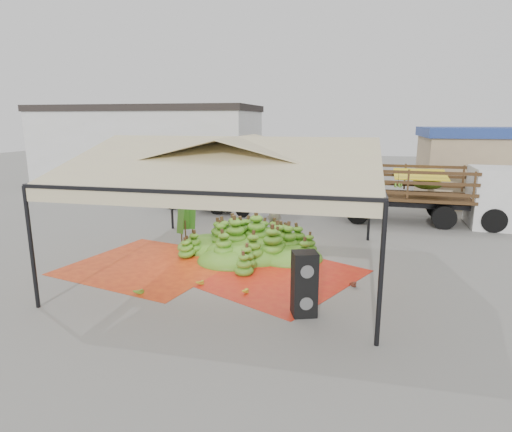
% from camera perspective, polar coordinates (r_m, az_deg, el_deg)
% --- Properties ---
extents(ground, '(90.00, 90.00, 0.00)m').
position_cam_1_polar(ground, '(13.49, -2.29, -6.72)').
color(ground, slate).
rests_on(ground, ground).
extents(canopy_tent, '(8.10, 8.10, 4.00)m').
position_cam_1_polar(canopy_tent, '(12.78, -2.42, 7.38)').
color(canopy_tent, black).
rests_on(canopy_tent, ground).
extents(building_white, '(14.30, 6.30, 5.40)m').
position_cam_1_polar(building_white, '(29.54, -14.08, 8.87)').
color(building_white, silver).
rests_on(building_white, ground).
extents(building_tan, '(6.30, 5.30, 4.10)m').
position_cam_1_polar(building_tan, '(26.22, 27.78, 5.96)').
color(building_tan, tan).
rests_on(building_tan, ground).
extents(tarp_left, '(5.45, 5.29, 0.01)m').
position_cam_1_polar(tarp_left, '(14.03, -13.82, -6.28)').
color(tarp_left, '#DF4C14').
rests_on(tarp_left, ground).
extents(tarp_right, '(5.66, 5.75, 0.01)m').
position_cam_1_polar(tarp_right, '(12.76, 2.65, -7.86)').
color(tarp_right, red).
rests_on(tarp_right, ground).
extents(banana_heap, '(6.78, 6.25, 1.17)m').
position_cam_1_polar(banana_heap, '(14.58, -0.84, -2.81)').
color(banana_heap, '#3B7819').
rests_on(banana_heap, ground).
extents(hand_yellow_a, '(0.47, 0.41, 0.19)m').
position_cam_1_polar(hand_yellow_a, '(12.16, -7.71, -8.57)').
color(hand_yellow_a, gold).
rests_on(hand_yellow_a, ground).
extents(hand_yellow_b, '(0.42, 0.35, 0.18)m').
position_cam_1_polar(hand_yellow_b, '(11.50, -1.79, -9.76)').
color(hand_yellow_b, yellow).
rests_on(hand_yellow_b, ground).
extents(hand_red_a, '(0.48, 0.40, 0.21)m').
position_cam_1_polar(hand_red_a, '(12.15, 12.38, -8.72)').
color(hand_red_a, '#531A13').
rests_on(hand_red_a, ground).
extents(hand_red_b, '(0.47, 0.40, 0.21)m').
position_cam_1_polar(hand_red_b, '(12.39, 6.77, -8.08)').
color(hand_red_b, '#5B2914').
rests_on(hand_red_b, ground).
extents(hand_green, '(0.52, 0.47, 0.20)m').
position_cam_1_polar(hand_green, '(11.89, -15.55, -9.43)').
color(hand_green, '#3D7E1A').
rests_on(hand_green, ground).
extents(hanging_bunches, '(4.74, 0.24, 0.20)m').
position_cam_1_polar(hanging_bunches, '(13.09, 8.55, 4.38)').
color(hanging_bunches, '#407C19').
rests_on(hanging_bunches, ground).
extents(speaker_stack, '(0.69, 0.64, 1.54)m').
position_cam_1_polar(speaker_stack, '(10.09, 6.46, -8.97)').
color(speaker_stack, black).
rests_on(speaker_stack, ground).
extents(banana_leaves, '(0.96, 1.36, 3.70)m').
position_cam_1_polar(banana_leaves, '(16.03, -9.62, -3.73)').
color(banana_leaves, '#2D681B').
rests_on(banana_leaves, ground).
extents(vendor, '(0.66, 0.48, 1.70)m').
position_cam_1_polar(vendor, '(17.41, 2.47, 0.63)').
color(vendor, gray).
rests_on(vendor, ground).
extents(truck_left, '(6.01, 3.21, 1.96)m').
position_cam_1_polar(truck_left, '(21.53, -4.60, 3.90)').
color(truck_left, '#462C17').
rests_on(truck_left, ground).
extents(truck_right, '(7.48, 2.89, 2.53)m').
position_cam_1_polar(truck_right, '(20.39, 22.81, 3.45)').
color(truck_right, '#4D3419').
rests_on(truck_right, ground).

